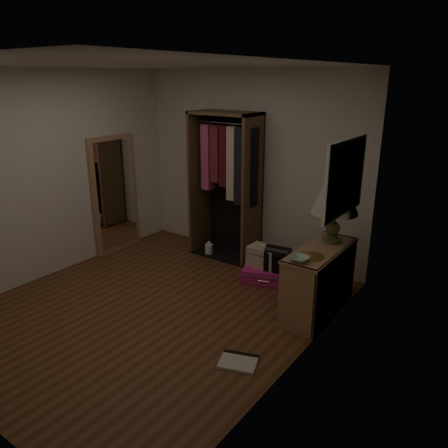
% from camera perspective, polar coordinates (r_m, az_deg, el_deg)
% --- Properties ---
extents(ground, '(4.00, 4.00, 0.00)m').
position_cam_1_polar(ground, '(5.11, -9.15, -10.70)').
color(ground, '#542E18').
rests_on(ground, ground).
extents(room_walls, '(3.52, 4.02, 2.60)m').
position_cam_1_polar(room_walls, '(4.55, -9.05, 5.92)').
color(room_walls, silver).
rests_on(room_walls, ground).
extents(console_bookshelf, '(0.42, 1.12, 0.75)m').
position_cam_1_polar(console_bookshelf, '(4.92, 12.41, -6.93)').
color(console_bookshelf, '#9E734C').
rests_on(console_bookshelf, ground).
extents(open_wardrobe, '(0.98, 0.50, 2.05)m').
position_cam_1_polar(open_wardrobe, '(6.09, 0.62, 6.53)').
color(open_wardrobe, brown).
rests_on(open_wardrobe, ground).
extents(floor_mirror, '(0.06, 0.80, 1.70)m').
position_cam_1_polar(floor_mirror, '(6.61, -14.02, 3.77)').
color(floor_mirror, '#AE7D54').
rests_on(floor_mirror, ground).
extents(pink_suitcase, '(0.72, 0.61, 0.19)m').
position_cam_1_polar(pink_suitcase, '(5.64, 5.68, -6.53)').
color(pink_suitcase, '#CE197B').
rests_on(pink_suitcase, ground).
extents(train_case, '(0.39, 0.27, 0.28)m').
position_cam_1_polar(train_case, '(5.59, 5.22, -4.21)').
color(train_case, '#B3A989').
rests_on(train_case, pink_suitcase).
extents(black_bag, '(0.33, 0.24, 0.33)m').
position_cam_1_polar(black_bag, '(5.46, 7.04, -4.45)').
color(black_bag, black).
rests_on(black_bag, pink_suitcase).
extents(table_lamp, '(0.64, 0.64, 0.64)m').
position_cam_1_polar(table_lamp, '(4.86, 14.32, 2.95)').
color(table_lamp, '#455428').
rests_on(table_lamp, console_bookshelf).
extents(brass_tray, '(0.26, 0.26, 0.01)m').
position_cam_1_polar(brass_tray, '(4.53, 11.30, -4.13)').
color(brass_tray, '#B28D44').
rests_on(brass_tray, console_bookshelf).
extents(ceramic_bowl, '(0.21, 0.21, 0.05)m').
position_cam_1_polar(ceramic_bowl, '(4.40, 9.77, -4.51)').
color(ceramic_bowl, '#A1C1A4').
rests_on(ceramic_bowl, console_bookshelf).
extents(white_jug, '(0.13, 0.13, 0.20)m').
position_cam_1_polar(white_jug, '(6.42, -1.98, -3.30)').
color(white_jug, white).
rests_on(white_jug, ground).
extents(floor_book, '(0.41, 0.37, 0.03)m').
position_cam_1_polar(floor_book, '(4.20, 1.95, -17.43)').
color(floor_book, beige).
rests_on(floor_book, ground).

